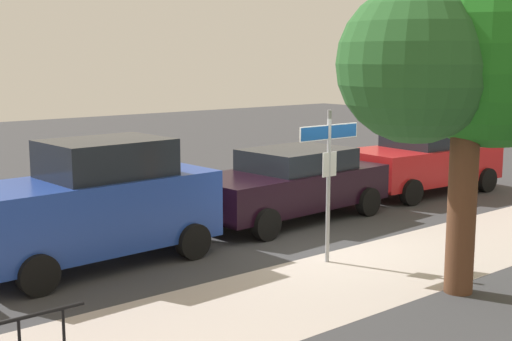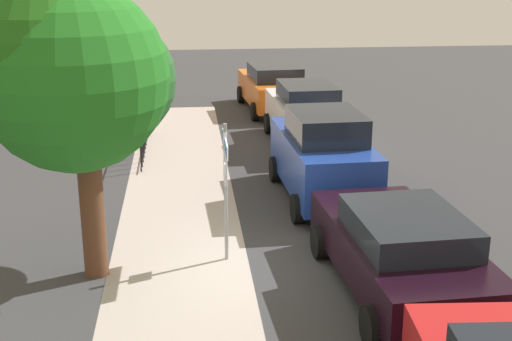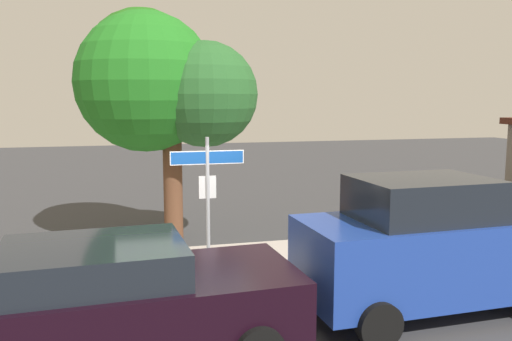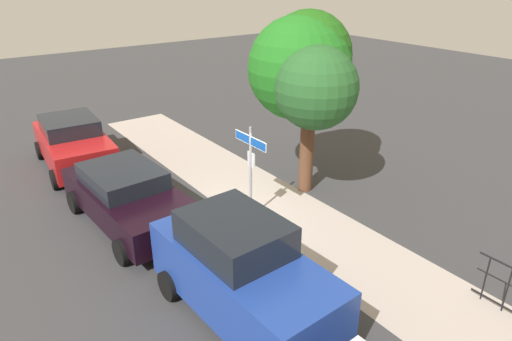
{
  "view_description": "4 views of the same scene",
  "coord_description": "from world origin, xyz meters",
  "px_view_note": "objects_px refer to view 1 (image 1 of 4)",
  "views": [
    {
      "loc": [
        8.82,
        8.59,
        3.51
      ],
      "look_at": [
        1.58,
        -0.16,
        1.66
      ],
      "focal_mm": 48.56,
      "sensor_mm": 36.0,
      "label": 1
    },
    {
      "loc": [
        -11.66,
        1.1,
        5.6
      ],
      "look_at": [
        1.22,
        -0.24,
        1.5
      ],
      "focal_mm": 48.78,
      "sensor_mm": 36.0,
      "label": 2
    },
    {
      "loc": [
        -1.12,
        -9.2,
        3.35
      ],
      "look_at": [
        1.27,
        0.1,
        2.04
      ],
      "focal_mm": 37.56,
      "sensor_mm": 36.0,
      "label": 3
    },
    {
      "loc": [
        9.48,
        -6.04,
        6.42
      ],
      "look_at": [
        1.0,
        0.17,
        1.68
      ],
      "focal_mm": 31.9,
      "sensor_mm": 36.0,
      "label": 4
    }
  ],
  "objects_px": {
    "car_red": "(423,159)",
    "car_black": "(290,183)",
    "shade_tree": "(486,43)",
    "street_sign": "(329,159)",
    "car_blue": "(96,204)"
  },
  "relations": [
    {
      "from": "car_red",
      "to": "car_black",
      "type": "height_order",
      "value": "car_red"
    },
    {
      "from": "shade_tree",
      "to": "street_sign",
      "type": "bearing_deg",
      "value": -74.03
    },
    {
      "from": "car_red",
      "to": "car_black",
      "type": "distance_m",
      "value": 4.79
    },
    {
      "from": "car_black",
      "to": "car_blue",
      "type": "bearing_deg",
      "value": 1.41
    },
    {
      "from": "shade_tree",
      "to": "car_blue",
      "type": "relative_size",
      "value": 1.24
    },
    {
      "from": "car_black",
      "to": "car_blue",
      "type": "relative_size",
      "value": 1.11
    },
    {
      "from": "street_sign",
      "to": "car_red",
      "type": "distance_m",
      "value": 7.15
    },
    {
      "from": "car_black",
      "to": "street_sign",
      "type": "bearing_deg",
      "value": 56.06
    },
    {
      "from": "car_red",
      "to": "car_blue",
      "type": "distance_m",
      "value": 9.61
    },
    {
      "from": "street_sign",
      "to": "car_red",
      "type": "bearing_deg",
      "value": -156.09
    },
    {
      "from": "car_red",
      "to": "car_black",
      "type": "relative_size",
      "value": 0.93
    },
    {
      "from": "shade_tree",
      "to": "car_black",
      "type": "bearing_deg",
      "value": -100.57
    },
    {
      "from": "car_red",
      "to": "car_blue",
      "type": "xyz_separation_m",
      "value": [
        9.6,
        0.43,
        0.18
      ]
    },
    {
      "from": "street_sign",
      "to": "car_black",
      "type": "xyz_separation_m",
      "value": [
        -1.69,
        -2.83,
        -1.0
      ]
    },
    {
      "from": "street_sign",
      "to": "car_black",
      "type": "relative_size",
      "value": 0.56
    }
  ]
}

